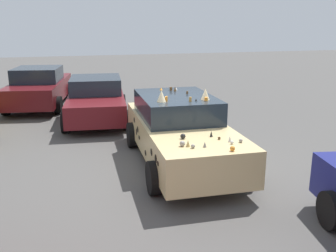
{
  "coord_description": "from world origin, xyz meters",
  "views": [
    {
      "loc": [
        -7.69,
        2.5,
        3.09
      ],
      "look_at": [
        0.0,
        0.3,
        0.9
      ],
      "focal_mm": 40.51,
      "sensor_mm": 36.0,
      "label": 1
    }
  ],
  "objects": [
    {
      "name": "parked_sedan_row_back_center",
      "position": [
        4.5,
        1.42,
        0.69
      ],
      "size": [
        4.2,
        2.32,
        1.38
      ],
      "rotation": [
        0.0,
        0.0,
        3.03
      ],
      "color": "#5B1419",
      "rests_on": "ground"
    },
    {
      "name": "parked_sedan_far_left",
      "position": [
        7.26,
        3.27,
        0.73
      ],
      "size": [
        4.65,
        2.54,
        1.48
      ],
      "rotation": [
        0.0,
        0.0,
        -0.17
      ],
      "color": "#5B1419",
      "rests_on": "ground"
    },
    {
      "name": "ground_plane",
      "position": [
        0.0,
        0.0,
        0.0
      ],
      "size": [
        60.0,
        60.0,
        0.0
      ],
      "primitive_type": "plane",
      "color": "#514F4C"
    },
    {
      "name": "art_car_decorated",
      "position": [
        0.1,
        -0.0,
        0.75
      ],
      "size": [
        4.65,
        2.17,
        1.73
      ],
      "rotation": [
        0.0,
        0.0,
        3.1
      ],
      "color": "#D8BC7F",
      "rests_on": "ground"
    }
  ]
}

